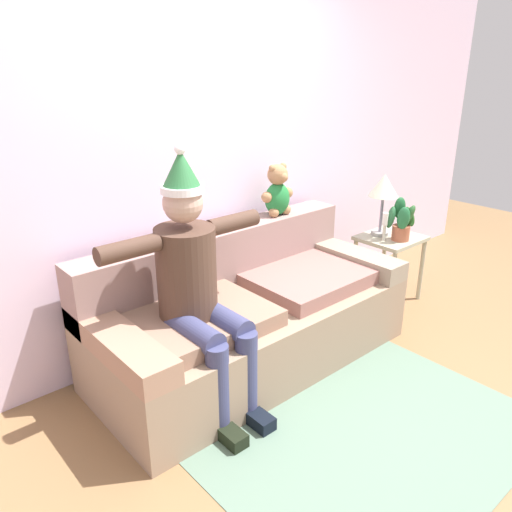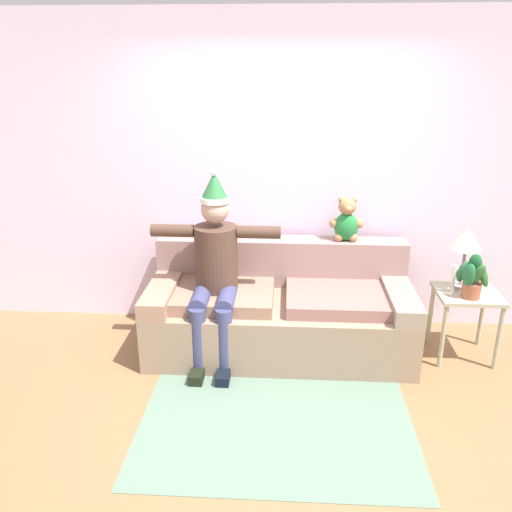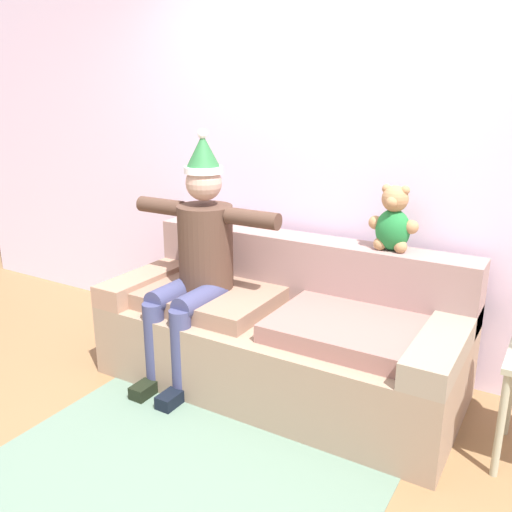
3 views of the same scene
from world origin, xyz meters
TOP-DOWN VIEW (x-y plane):
  - ground_plane at (0.00, 0.00)m, footprint 10.00×10.00m
  - back_wall at (0.00, 1.55)m, footprint 7.00×0.10m
  - couch at (0.00, 1.00)m, footprint 2.13×0.94m
  - person_seated at (-0.51, 0.83)m, footprint 1.02×0.77m
  - teddy_bear at (0.54, 1.30)m, footprint 0.29×0.17m
  - area_rug at (0.00, -0.07)m, footprint 1.82×1.28m

SIDE VIEW (x-z plane):
  - ground_plane at x=0.00m, z-range 0.00..0.00m
  - area_rug at x=0.00m, z-range 0.00..0.01m
  - couch at x=0.00m, z-range -0.10..0.76m
  - person_seated at x=-0.51m, z-range 0.01..1.54m
  - teddy_bear at x=0.54m, z-range 0.84..1.22m
  - back_wall at x=0.00m, z-range 0.00..2.70m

